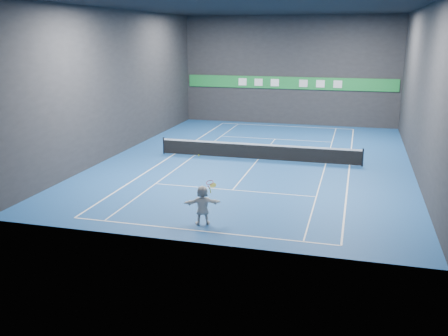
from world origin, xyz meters
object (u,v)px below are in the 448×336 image
(tennis_net, at_px, (258,151))
(tennis_racket, at_px, (210,184))
(tennis_ball, at_px, (199,155))
(player, at_px, (203,205))

(tennis_net, bearing_deg, tennis_racket, -88.68)
(tennis_ball, bearing_deg, tennis_net, 89.06)
(tennis_ball, distance_m, tennis_racket, 1.24)
(player, xyz_separation_m, tennis_racket, (0.31, 0.05, 0.90))
(tennis_net, bearing_deg, player, -90.29)
(player, relative_size, tennis_ball, 23.51)
(tennis_net, xyz_separation_m, tennis_racket, (0.26, -11.10, 1.18))
(player, height_order, tennis_ball, tennis_ball)
(tennis_ball, xyz_separation_m, tennis_racket, (0.44, 0.08, -1.16))
(tennis_ball, relative_size, tennis_net, 0.01)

